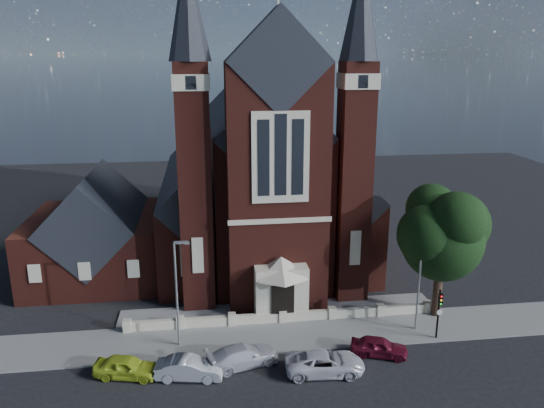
# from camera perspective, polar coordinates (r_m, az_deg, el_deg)

# --- Properties ---
(ground) EXTENTS (120.00, 120.00, 0.00)m
(ground) POSITION_cam_1_polar(r_m,az_deg,el_deg) (50.65, -0.31, -8.08)
(ground) COLOR black
(ground) RESTS_ON ground
(pavement_strip) EXTENTS (60.00, 5.00, 0.12)m
(pavement_strip) POSITION_cam_1_polar(r_m,az_deg,el_deg) (41.36, 1.57, -13.92)
(pavement_strip) COLOR slate
(pavement_strip) RESTS_ON ground
(forecourt_paving) EXTENTS (26.00, 3.00, 0.14)m
(forecourt_paving) POSITION_cam_1_polar(r_m,az_deg,el_deg) (44.84, 0.75, -11.42)
(forecourt_paving) COLOR slate
(forecourt_paving) RESTS_ON ground
(forecourt_wall) EXTENTS (24.00, 0.40, 0.90)m
(forecourt_wall) POSITION_cam_1_polar(r_m,az_deg,el_deg) (43.09, 1.14, -12.62)
(forecourt_wall) COLOR #B6AE91
(forecourt_wall) RESTS_ON ground
(church) EXTENTS (20.01, 34.90, 29.20)m
(church) POSITION_cam_1_polar(r_m,az_deg,el_deg) (55.59, -1.34, 2.98)
(church) COLOR #501D15
(church) RESTS_ON ground
(parish_hall) EXTENTS (12.00, 12.20, 10.24)m
(parish_hall) POSITION_cam_1_polar(r_m,az_deg,el_deg) (52.67, -18.31, -3.29)
(parish_hall) COLOR #501D15
(parish_hall) RESTS_ON ground
(street_tree) EXTENTS (6.40, 6.60, 10.70)m
(street_tree) POSITION_cam_1_polar(r_m,az_deg,el_deg) (43.19, 18.15, -3.30)
(street_tree) COLOR black
(street_tree) RESTS_ON ground
(street_lamp_left) EXTENTS (1.16, 0.22, 8.09)m
(street_lamp_left) POSITION_cam_1_polar(r_m,az_deg,el_deg) (38.47, -10.12, -8.89)
(street_lamp_left) COLOR gray
(street_lamp_left) RESTS_ON ground
(street_lamp_right) EXTENTS (1.16, 0.22, 8.09)m
(street_lamp_right) POSITION_cam_1_polar(r_m,az_deg,el_deg) (41.55, 15.73, -7.34)
(street_lamp_right) COLOR gray
(street_lamp_right) RESTS_ON ground
(traffic_signal) EXTENTS (0.28, 0.42, 4.00)m
(traffic_signal) POSITION_cam_1_polar(r_m,az_deg,el_deg) (41.43, 17.55, -10.62)
(traffic_signal) COLOR black
(traffic_signal) RESTS_ON ground
(car_lime_van) EXTENTS (4.51, 2.62, 1.44)m
(car_lime_van) POSITION_cam_1_polar(r_m,az_deg,el_deg) (37.64, -15.40, -16.53)
(car_lime_van) COLOR #B4CB28
(car_lime_van) RESTS_ON ground
(car_silver_a) EXTENTS (4.60, 2.18, 1.46)m
(car_silver_a) POSITION_cam_1_polar(r_m,az_deg,el_deg) (36.65, -8.90, -17.06)
(car_silver_a) COLOR #9EA0A5
(car_silver_a) RESTS_ON ground
(car_silver_b) EXTENTS (5.43, 3.43, 1.46)m
(car_silver_b) POSITION_cam_1_polar(r_m,az_deg,el_deg) (37.56, -3.18, -15.98)
(car_silver_b) COLOR silver
(car_silver_b) RESTS_ON ground
(car_white_suv) EXTENTS (5.46, 2.82, 1.47)m
(car_white_suv) POSITION_cam_1_polar(r_m,az_deg,el_deg) (36.94, 5.69, -16.63)
(car_white_suv) COLOR white
(car_white_suv) RESTS_ON ground
(car_dark_red) EXTENTS (4.30, 2.84, 1.36)m
(car_dark_red) POSITION_cam_1_polar(r_m,az_deg,el_deg) (39.33, 11.45, -14.81)
(car_dark_red) COLOR maroon
(car_dark_red) RESTS_ON ground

